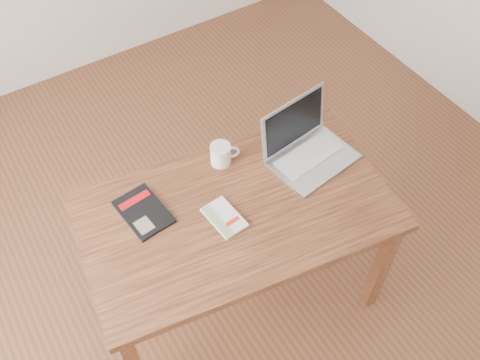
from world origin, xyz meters
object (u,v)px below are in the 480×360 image
coffee_mug (221,154)px  black_guidebook (143,212)px  laptop (306,147)px  white_guidebook (224,218)px  desk (238,221)px

coffee_mug → black_guidebook: bearing=-151.9°
laptop → coffee_mug: (-0.34, 0.17, -0.00)m
white_guidebook → laptop: 0.51m
white_guidebook → laptop: bearing=6.7°
white_guidebook → coffee_mug: 0.31m
white_guidebook → black_guidebook: white_guidebook is taller
white_guidebook → coffee_mug: size_ratio=1.49×
coffee_mug → laptop: bearing=-7.0°
desk → white_guidebook: 0.12m
white_guidebook → desk: bearing=2.7°
desk → coffee_mug: coffee_mug is taller
coffee_mug → white_guidebook: bearing=-100.0°
black_guidebook → laptop: laptop is taller
black_guidebook → coffee_mug: bearing=2.9°
black_guidebook → coffee_mug: size_ratio=2.01×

